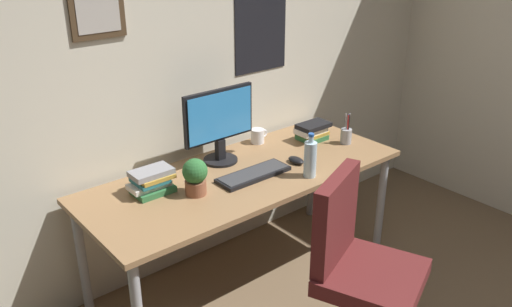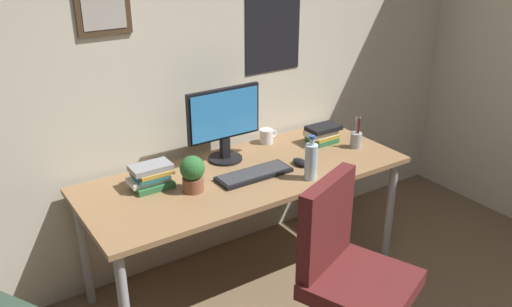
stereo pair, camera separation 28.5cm
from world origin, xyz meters
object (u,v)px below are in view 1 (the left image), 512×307
Objects in this scene: coffee_mug_near at (258,136)px; book_stack_left at (151,181)px; monitor at (219,123)px; keyboard at (254,174)px; pen_cup at (346,135)px; office_chair at (357,261)px; computer_mouse at (296,160)px; potted_plant at (195,176)px; water_bottle at (310,159)px; book_stack_right at (312,131)px.

book_stack_left is at bearing -169.16° from coffee_mug_near.
monitor is 1.07× the size of keyboard.
pen_cup is (0.42, -0.36, 0.01)m from coffee_mug_near.
book_stack_left is at bearing 122.32° from office_chair.
computer_mouse is 0.55× the size of pen_cup.
office_chair is at bearing -61.06° from potted_plant.
pen_cup reaches higher than book_stack_left.
keyboard is at bearing -85.96° from monitor.
keyboard is at bearing -132.64° from coffee_mug_near.
coffee_mug_near is at bearing 25.36° from potted_plant.
water_bottle is 0.64m from potted_plant.
book_stack_right is (1.15, -0.02, -0.01)m from book_stack_left.
computer_mouse is 0.44× the size of water_bottle.
monitor is 0.56m from water_bottle.
keyboard is 0.75m from pen_cup.
water_bottle is at bearing -39.15° from keyboard.
office_chair is 2.07× the size of monitor.
computer_mouse is at bearing 70.33° from office_chair.
potted_plant is 0.98× the size of pen_cup.
monitor is at bearing 9.84° from book_stack_left.
book_stack_right is at bearing 57.06° from office_chair.
keyboard is 2.21× the size of potted_plant.
keyboard is 0.32m from water_bottle.
book_stack_right is (0.30, -0.18, 0.01)m from coffee_mug_near.
potted_plant is at bearing 174.88° from keyboard.
coffee_mug_near is at bearing 75.53° from office_chair.
monitor is 3.75× the size of coffee_mug_near.
water_bottle is at bearing -20.78° from potted_plant.
water_bottle reaches higher than book_stack_left.
monitor is 1.82× the size of water_bottle.
keyboard is at bearing -164.50° from book_stack_right.
potted_plant is (-0.66, 0.05, 0.09)m from computer_mouse.
potted_plant is 1.00m from book_stack_right.
monitor is at bearing -167.74° from coffee_mug_near.
water_bottle is at bearing -159.68° from pen_cup.
keyboard is at bearing 175.64° from computer_mouse.
water_bottle reaches higher than potted_plant.
monitor reaches higher than computer_mouse.
monitor reaches higher than coffee_mug_near.
keyboard is 1.70× the size of water_bottle.
book_stack_left reaches higher than keyboard.
monitor is at bearing 118.50° from water_bottle.
keyboard is 0.49m from coffee_mug_near.
coffee_mug_near reaches higher than computer_mouse.
water_bottle is 0.54m from book_stack_right.
monitor reaches higher than book_stack_left.
monitor is at bearing 170.53° from book_stack_right.
office_chair is at bearing -104.47° from coffee_mug_near.
office_chair is 4.75× the size of pen_cup.
office_chair is 0.63m from water_bottle.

